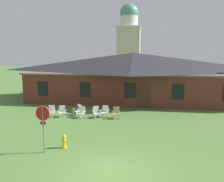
{
  "coord_description": "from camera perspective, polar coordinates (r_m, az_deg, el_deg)",
  "views": [
    {
      "loc": [
        1.53,
        -8.88,
        5.12
      ],
      "look_at": [
        -1.09,
        8.03,
        2.43
      ],
      "focal_mm": 35.24,
      "sensor_mm": 36.0,
      "label": 1
    }
  ],
  "objects": [
    {
      "name": "brick_building",
      "position": [
        26.87,
        5.51,
        4.03
      ],
      "size": [
        24.16,
        10.4,
        5.59
      ],
      "color": "brown",
      "rests_on": "ground"
    },
    {
      "name": "lawn_chair_near_door",
      "position": [
        19.41,
        -12.81,
        -5.08
      ],
      "size": [
        0.77,
        0.82,
        0.96
      ],
      "color": "silver",
      "rests_on": "ground"
    },
    {
      "name": "ground_plane",
      "position": [
        10.36,
        -0.91,
        -20.67
      ],
      "size": [
        200.0,
        200.0,
        0.0
      ],
      "primitive_type": "plane",
      "color": "#517A38"
    },
    {
      "name": "lawn_chair_left_end",
      "position": [
        19.66,
        -8.77,
        -4.78
      ],
      "size": [
        0.85,
        0.87,
        0.96
      ],
      "color": "silver",
      "rests_on": "ground"
    },
    {
      "name": "fire_hydrant",
      "position": [
        13.0,
        -12.31,
        -12.68
      ],
      "size": [
        0.36,
        0.28,
        0.79
      ],
      "color": "gold",
      "rests_on": "ground"
    },
    {
      "name": "lawn_chair_by_porch",
      "position": [
        19.73,
        -15.53,
        -4.96
      ],
      "size": [
        0.67,
        0.7,
        0.96
      ],
      "color": "silver",
      "rests_on": "ground"
    },
    {
      "name": "lawn_chair_middle",
      "position": [
        18.79,
        -7.97,
        -5.4
      ],
      "size": [
        0.75,
        0.79,
        0.96
      ],
      "color": "silver",
      "rests_on": "ground"
    },
    {
      "name": "stop_sign",
      "position": [
        12.22,
        -17.46,
        -7.15
      ],
      "size": [
        0.81,
        0.07,
        2.57
      ],
      "color": "slate",
      "rests_on": "ground"
    },
    {
      "name": "lawn_chair_under_eave",
      "position": [
        18.45,
        1.11,
        -5.59
      ],
      "size": [
        0.69,
        0.72,
        0.96
      ],
      "color": "tan",
      "rests_on": "ground"
    },
    {
      "name": "dome_tower",
      "position": [
        48.73,
        4.37,
        11.97
      ],
      "size": [
        5.18,
        5.18,
        17.1
      ],
      "color": "beige",
      "rests_on": "ground"
    },
    {
      "name": "lawn_chair_right_end",
      "position": [
        18.71,
        -4.08,
        -5.4
      ],
      "size": [
        0.83,
        0.86,
        0.96
      ],
      "color": "silver",
      "rests_on": "ground"
    },
    {
      "name": "lawn_chair_far_side",
      "position": [
        18.92,
        -1.82,
        -5.22
      ],
      "size": [
        0.66,
        0.69,
        0.96
      ],
      "color": "silver",
      "rests_on": "ground"
    }
  ]
}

